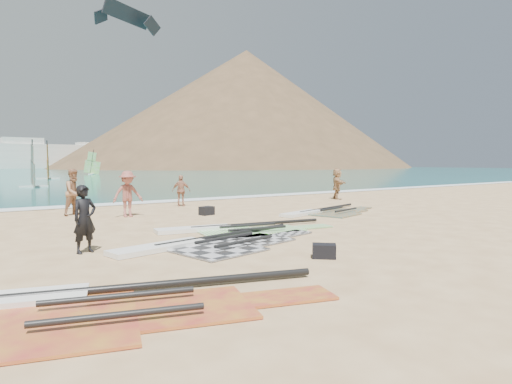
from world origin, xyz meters
TOP-DOWN VIEW (x-y plane):
  - ground at (0.00, 0.00)m, footprint 300.00×300.00m
  - surf_line at (0.00, 12.30)m, footprint 300.00×1.20m
  - headland_main at (85.00, 130.00)m, footprint 143.00×143.00m
  - headland_minor at (120.00, 140.00)m, footprint 70.00×70.00m
  - rig_grey at (-2.94, 0.42)m, footprint 5.94×2.87m
  - rig_green at (-1.20, 2.04)m, footprint 5.55×2.64m
  - rig_orange at (4.30, 3.72)m, footprint 5.47×2.93m
  - rig_red at (-6.67, -2.60)m, footprint 6.36×3.51m
  - gear_bag_near at (0.05, 6.05)m, footprint 0.61×0.49m
  - gear_bag_far at (-1.51, -2.22)m, footprint 0.62×0.61m
  - person_wetsuit at (-5.69, 1.35)m, footprint 0.67×0.55m
  - beachgoer_left at (-4.27, 9.00)m, footprint 1.11×1.01m
  - beachgoer_mid at (-2.71, 7.29)m, footprint 1.16×0.68m
  - beachgoer_back at (0.68, 9.73)m, footprint 0.91×0.84m
  - beachgoer_right at (9.60, 8.21)m, footprint 1.25×1.71m
  - windsurfer_left at (-2.91, 30.50)m, footprint 2.20×2.68m
  - windsurfer_centre at (1.15, 48.62)m, footprint 2.72×3.15m
  - windsurfer_right at (10.92, 66.78)m, footprint 2.50×2.38m
  - kitesurf_kite at (7.06, 35.77)m, footprint 6.65×3.87m

SIDE VIEW (x-z plane):
  - ground at x=0.00m, z-range 0.00..0.00m
  - surf_line at x=0.00m, z-range -0.02..0.02m
  - headland_main at x=85.00m, z-range -22.50..22.50m
  - headland_minor at x=120.00m, z-range -14.00..14.00m
  - rig_orange at x=4.30m, z-range -0.05..0.15m
  - rig_green at x=-1.20m, z-range -0.05..0.15m
  - rig_grey at x=-2.94m, z-range -0.05..0.15m
  - rig_red at x=-6.67m, z-range -0.05..0.15m
  - gear_bag_far at x=-1.51m, z-range 0.00..0.31m
  - gear_bag_near at x=0.05m, z-range 0.00..0.34m
  - beachgoer_back at x=0.68m, z-range 0.00..1.50m
  - person_wetsuit at x=-5.69m, z-range 0.00..1.58m
  - beachgoer_mid at x=-2.71m, z-range 0.00..1.78m
  - beachgoer_right at x=9.60m, z-range 0.00..1.78m
  - beachgoer_left at x=-4.27m, z-range 0.00..1.85m
  - windsurfer_left at x=-2.91m, z-range -0.80..3.20m
  - windsurfer_right at x=10.92m, z-range -0.89..3.43m
  - windsurfer_centre at x=1.15m, z-range -1.03..3.76m
  - kitesurf_kite at x=7.06m, z-range 15.97..18.39m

